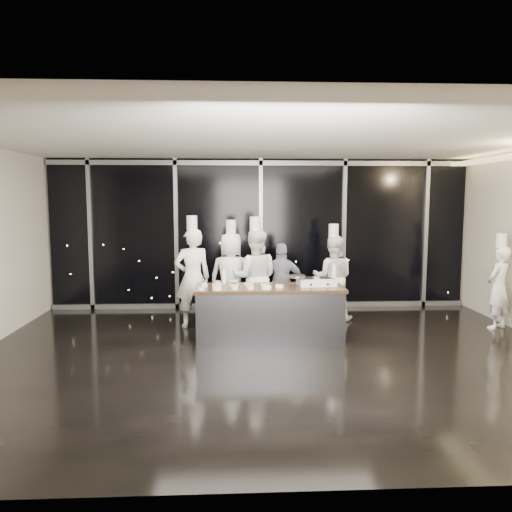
# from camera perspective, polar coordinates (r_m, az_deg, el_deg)

# --- Properties ---
(ground) EXTENTS (9.00, 9.00, 0.00)m
(ground) POSITION_cam_1_polar(r_m,az_deg,el_deg) (7.65, 2.04, -11.33)
(ground) COLOR black
(ground) RESTS_ON ground
(room_shell) EXTENTS (9.02, 7.02, 3.21)m
(room_shell) POSITION_cam_1_polar(r_m,az_deg,el_deg) (7.30, 3.49, 5.73)
(room_shell) COLOR beige
(room_shell) RESTS_ON ground
(window_wall) EXTENTS (8.90, 0.11, 3.20)m
(window_wall) POSITION_cam_1_polar(r_m,az_deg,el_deg) (10.73, 0.53, 2.54)
(window_wall) COLOR black
(window_wall) RESTS_ON ground
(demo_counter) EXTENTS (2.46, 0.86, 0.90)m
(demo_counter) POSITION_cam_1_polar(r_m,az_deg,el_deg) (8.39, 1.53, -6.50)
(demo_counter) COLOR #3C3C41
(demo_counter) RESTS_ON ground
(stove) EXTENTS (0.65, 0.44, 0.14)m
(stove) POSITION_cam_1_polar(r_m,az_deg,el_deg) (8.44, 6.92, -2.93)
(stove) COLOR silver
(stove) RESTS_ON demo_counter
(frying_pan) EXTENTS (0.47, 0.29, 0.04)m
(frying_pan) POSITION_cam_1_polar(r_m,az_deg,el_deg) (8.35, 4.67, -2.33)
(frying_pan) COLOR gray
(frying_pan) RESTS_ON stove
(stock_pot) EXTENTS (0.24, 0.24, 0.22)m
(stock_pot) POSITION_cam_1_polar(r_m,az_deg,el_deg) (8.50, 8.94, -1.63)
(stock_pot) COLOR #B2B1B4
(stock_pot) RESTS_ON stove
(prep_bowls) EXTENTS (1.40, 0.76, 0.05)m
(prep_bowls) POSITION_cam_1_polar(r_m,az_deg,el_deg) (8.27, -2.23, -3.36)
(prep_bowls) COLOR white
(prep_bowls) RESTS_ON demo_counter
(squeeze_bottle) EXTENTS (0.07, 0.07, 0.27)m
(squeeze_bottle) POSITION_cam_1_polar(r_m,az_deg,el_deg) (8.54, -3.69, -2.37)
(squeeze_bottle) COLOR white
(squeeze_bottle) RESTS_ON demo_counter
(chef_far_left) EXTENTS (0.76, 0.60, 2.05)m
(chef_far_left) POSITION_cam_1_polar(r_m,az_deg,el_deg) (9.20, -7.25, -2.38)
(chef_far_left) COLOR white
(chef_far_left) RESTS_ON ground
(chef_left) EXTENTS (0.92, 0.68, 1.95)m
(chef_left) POSITION_cam_1_polar(r_m,az_deg,el_deg) (9.49, -2.85, -2.40)
(chef_left) COLOR white
(chef_left) RESTS_ON ground
(chef_center) EXTENTS (0.93, 0.75, 2.02)m
(chef_center) POSITION_cam_1_polar(r_m,az_deg,el_deg) (9.26, -0.12, -2.41)
(chef_center) COLOR white
(chef_center) RESTS_ON ground
(guest) EXTENTS (0.90, 0.39, 1.52)m
(guest) POSITION_cam_1_polar(r_m,az_deg,el_deg) (9.46, 2.99, -3.12)
(guest) COLOR #16173E
(guest) RESTS_ON ground
(chef_right) EXTENTS (0.92, 0.79, 1.87)m
(chef_right) POSITION_cam_1_polar(r_m,az_deg,el_deg) (9.83, 8.77, -2.40)
(chef_right) COLOR white
(chef_right) RESTS_ON ground
(chef_side) EXTENTS (0.66, 0.61, 1.74)m
(chef_side) POSITION_cam_1_polar(r_m,az_deg,el_deg) (10.04, 25.97, -3.10)
(chef_side) COLOR white
(chef_side) RESTS_ON ground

